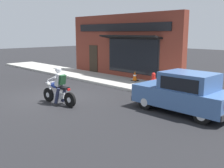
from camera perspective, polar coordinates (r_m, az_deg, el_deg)
ground_plane at (r=12.73m, az=-12.76°, el=-2.84°), size 80.00×80.00×0.00m
sidewalk_curb at (r=17.87m, az=-4.56°, el=1.61°), size 2.60×22.00×0.14m
storefront_building at (r=17.66m, az=2.13°, el=8.18°), size 1.25×9.53×4.20m
motorcycle_with_rider at (r=11.29m, az=-11.49°, el=-1.03°), size 0.62×2.02×1.62m
car_hatchback at (r=10.28m, az=15.40°, el=-1.90°), size 1.66×3.79×1.57m
fire_hydrant at (r=13.52m, az=9.00°, el=0.59°), size 0.36×0.24×0.88m
traffic_cone at (r=15.88m, az=4.99°, el=1.73°), size 0.36×0.36×0.60m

